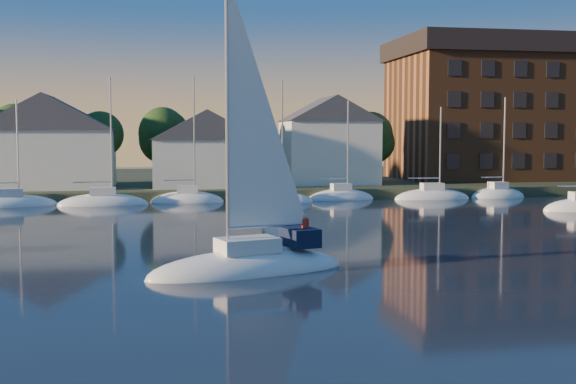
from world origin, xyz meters
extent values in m
plane|color=black|center=(0.00, 0.00, 0.00)|extent=(260.00, 260.00, 0.00)
cube|color=#323921|center=(0.00, 75.00, 0.00)|extent=(160.00, 50.00, 2.00)
cube|color=brown|center=(0.00, 52.00, 0.00)|extent=(120.00, 3.00, 1.00)
cube|color=white|center=(-22.00, 58.00, 4.00)|extent=(13.00, 9.00, 6.00)
cube|color=white|center=(-6.00, 57.00, 3.50)|extent=(11.00, 8.00, 5.00)
cube|color=white|center=(8.00, 59.00, 4.50)|extent=(10.00, 8.00, 7.00)
cube|color=brown|center=(34.00, 65.00, 8.50)|extent=(30.00, 16.00, 15.00)
cube|color=black|center=(34.00, 65.00, 17.20)|extent=(31.00, 17.00, 2.40)
cylinder|color=#322117|center=(-26.00, 63.00, 2.75)|extent=(0.50, 0.50, 3.50)
sphere|color=#1D3814|center=(-26.00, 63.00, 7.20)|extent=(5.40, 5.40, 5.40)
cylinder|color=#322117|center=(-18.00, 63.00, 2.75)|extent=(0.50, 0.50, 3.50)
sphere|color=#1D3814|center=(-18.00, 63.00, 7.20)|extent=(5.40, 5.40, 5.40)
cylinder|color=#322117|center=(-10.00, 63.00, 2.75)|extent=(0.50, 0.50, 3.50)
sphere|color=#1D3814|center=(-10.00, 63.00, 7.20)|extent=(5.40, 5.40, 5.40)
cylinder|color=#322117|center=(-2.00, 63.00, 2.75)|extent=(0.50, 0.50, 3.50)
sphere|color=#1D3814|center=(-2.00, 63.00, 7.20)|extent=(5.40, 5.40, 5.40)
cylinder|color=#322117|center=(6.00, 63.00, 2.75)|extent=(0.50, 0.50, 3.50)
sphere|color=#1D3814|center=(6.00, 63.00, 7.20)|extent=(5.40, 5.40, 5.40)
cylinder|color=#322117|center=(14.00, 63.00, 2.75)|extent=(0.50, 0.50, 3.50)
sphere|color=#1D3814|center=(14.00, 63.00, 7.20)|extent=(5.40, 5.40, 5.40)
cylinder|color=#322117|center=(22.00, 63.00, 2.75)|extent=(0.50, 0.50, 3.50)
sphere|color=#1D3814|center=(22.00, 63.00, 7.20)|extent=(5.40, 5.40, 5.40)
cylinder|color=#322117|center=(30.00, 63.00, 2.75)|extent=(0.50, 0.50, 3.50)
sphere|color=#1D3814|center=(30.00, 63.00, 7.20)|extent=(5.40, 5.40, 5.40)
cylinder|color=#322117|center=(38.00, 63.00, 2.75)|extent=(0.50, 0.50, 3.50)
sphere|color=#1D3814|center=(38.00, 63.00, 7.20)|extent=(5.40, 5.40, 5.40)
ellipsoid|color=white|center=(-24.00, 49.00, 0.00)|extent=(7.50, 2.40, 2.20)
cube|color=silver|center=(-24.00, 49.00, 1.30)|extent=(2.10, 1.32, 0.70)
cylinder|color=#A5A8AD|center=(-23.25, 49.00, 5.95)|extent=(0.16, 0.16, 10.00)
cylinder|color=#A5A8AD|center=(-24.82, 49.00, 2.15)|extent=(3.15, 0.12, 0.12)
ellipsoid|color=white|center=(-16.00, 49.00, 0.00)|extent=(7.50, 2.40, 2.20)
cube|color=silver|center=(-16.00, 49.00, 1.30)|extent=(2.10, 1.32, 0.70)
cylinder|color=#A5A8AD|center=(-15.25, 49.00, 5.95)|extent=(0.16, 0.16, 10.00)
cylinder|color=#A5A8AD|center=(-16.82, 49.00, 2.15)|extent=(3.15, 0.12, 0.12)
ellipsoid|color=white|center=(-8.00, 49.00, 0.00)|extent=(7.50, 2.40, 2.20)
cube|color=silver|center=(-8.00, 49.00, 1.30)|extent=(2.10, 1.32, 0.70)
cylinder|color=#A5A8AD|center=(-7.25, 49.00, 5.95)|extent=(0.16, 0.16, 10.00)
cylinder|color=#A5A8AD|center=(-8.82, 49.00, 2.15)|extent=(3.15, 0.12, 0.12)
ellipsoid|color=white|center=(0.00, 49.00, 0.00)|extent=(7.50, 2.40, 2.20)
cube|color=silver|center=(0.00, 49.00, 1.30)|extent=(2.10, 1.32, 0.70)
cylinder|color=#A5A8AD|center=(0.75, 49.00, 5.95)|extent=(0.16, 0.16, 10.00)
cylinder|color=#A5A8AD|center=(-0.82, 49.00, 2.15)|extent=(3.15, 0.12, 0.12)
ellipsoid|color=white|center=(8.00, 49.00, 0.00)|extent=(7.50, 2.40, 2.20)
cube|color=silver|center=(8.00, 49.00, 1.30)|extent=(2.10, 1.32, 0.70)
cylinder|color=#A5A8AD|center=(8.75, 49.00, 5.95)|extent=(0.16, 0.16, 10.00)
cylinder|color=#A5A8AD|center=(7.17, 49.00, 2.15)|extent=(3.15, 0.12, 0.12)
ellipsoid|color=white|center=(16.00, 49.00, 0.00)|extent=(7.50, 2.40, 2.20)
cube|color=silver|center=(16.00, 49.00, 1.30)|extent=(2.10, 1.32, 0.70)
cylinder|color=#A5A8AD|center=(16.75, 49.00, 5.95)|extent=(0.16, 0.16, 10.00)
cylinder|color=#A5A8AD|center=(15.18, 49.00, 2.15)|extent=(3.15, 0.12, 0.12)
ellipsoid|color=white|center=(24.00, 49.00, 0.00)|extent=(7.50, 2.40, 2.20)
cube|color=silver|center=(24.00, 49.00, 1.30)|extent=(2.10, 1.32, 0.70)
cylinder|color=#A5A8AD|center=(24.75, 49.00, 5.95)|extent=(0.16, 0.16, 10.00)
cylinder|color=#A5A8AD|center=(23.18, 49.00, 2.15)|extent=(3.15, 0.12, 0.12)
ellipsoid|color=white|center=(-6.97, 13.62, 0.00)|extent=(10.50, 5.87, 2.20)
cube|color=silver|center=(-6.97, 13.62, 1.30)|extent=(3.18, 2.48, 0.70)
cylinder|color=#A5A8AD|center=(-7.93, 13.34, 7.62)|extent=(0.16, 0.16, 13.33)
cylinder|color=#A5A8AD|center=(-5.91, 13.93, 2.15)|extent=(4.07, 1.28, 0.12)
cube|color=black|center=(-4.28, 14.40, 1.50)|extent=(1.88, 2.25, 0.90)
cylinder|color=#A5A8AD|center=(23.90, 35.90, 2.15)|extent=(2.84, 0.44, 0.12)
camera|label=1|loc=(-11.21, -19.95, 6.51)|focal=45.00mm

